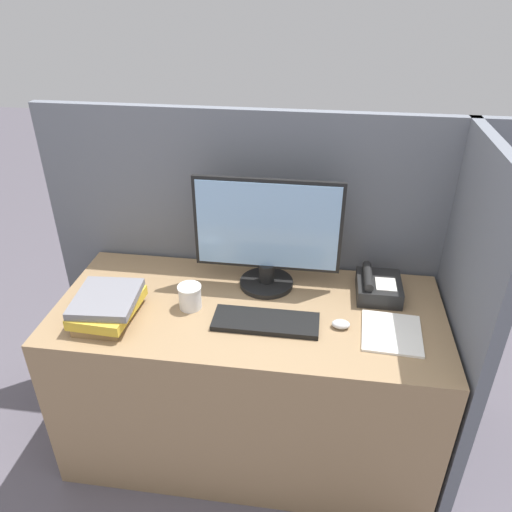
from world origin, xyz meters
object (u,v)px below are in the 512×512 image
monitor (267,237)px  mouse (341,324)px  coffee_cup (190,297)px  desk_telephone (378,287)px  book_stack (107,306)px  keyboard (266,322)px

monitor → mouse: size_ratio=8.74×
coffee_cup → desk_telephone: desk_telephone is taller
book_stack → desk_telephone: size_ratio=1.47×
monitor → mouse: (0.31, -0.25, -0.21)m
mouse → desk_telephone: desk_telephone is taller
mouse → coffee_cup: coffee_cup is taller
mouse → coffee_cup: 0.58m
keyboard → mouse: size_ratio=5.88×
monitor → coffee_cup: 0.38m
keyboard → book_stack: bearing=-176.2°
monitor → book_stack: (-0.57, -0.30, -0.18)m
monitor → book_stack: size_ratio=1.96×
desk_telephone → mouse: bearing=-121.8°
coffee_cup → desk_telephone: size_ratio=0.47×
monitor → mouse: monitor is taller
desk_telephone → keyboard: bearing=-149.2°
monitor → keyboard: 0.34m
keyboard → coffee_cup: coffee_cup is taller
keyboard → desk_telephone: (0.42, 0.25, 0.03)m
desk_telephone → monitor: bearing=178.4°
keyboard → monitor: bearing=96.4°
book_stack → monitor: bearing=28.2°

